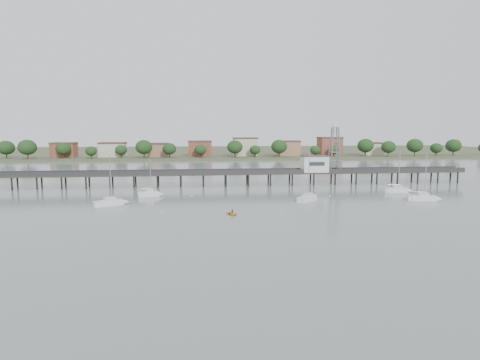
# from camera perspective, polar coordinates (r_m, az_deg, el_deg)

# --- Properties ---
(ground_plane) EXTENTS (500.00, 500.00, 0.00)m
(ground_plane) POSITION_cam_1_polar(r_m,az_deg,el_deg) (67.57, 4.78, -7.81)
(ground_plane) COLOR slate
(ground_plane) RESTS_ON ground
(pier) EXTENTS (150.00, 5.00, 5.50)m
(pier) POSITION_cam_1_polar(r_m,az_deg,el_deg) (125.42, -0.48, 0.94)
(pier) COLOR #2D2823
(pier) RESTS_ON ground
(pier_building) EXTENTS (8.40, 5.40, 5.30)m
(pier_building) POSITION_cam_1_polar(r_m,az_deg,el_deg) (130.09, 10.55, 2.31)
(pier_building) COLOR silver
(pier_building) RESTS_ON ground
(lattice_tower) EXTENTS (3.20, 3.20, 15.50)m
(lattice_tower) POSITION_cam_1_polar(r_m,az_deg,el_deg) (131.83, 13.30, 4.23)
(lattice_tower) COLOR slate
(lattice_tower) RESTS_ON ground
(sailboat_a) EXTENTS (7.61, 5.41, 12.40)m
(sailboat_a) POSITION_cam_1_polar(r_m,az_deg,el_deg) (97.57, -17.40, -3.06)
(sailboat_a) COLOR white
(sailboat_a) RESTS_ON ground
(sailboat_b) EXTENTS (6.28, 3.00, 10.21)m
(sailboat_b) POSITION_cam_1_polar(r_m,az_deg,el_deg) (107.83, -12.31, -1.94)
(sailboat_b) COLOR white
(sailboat_b) RESTS_ON ground
(sailboat_c) EXTENTS (6.92, 7.10, 12.74)m
(sailboat_c) POSITION_cam_1_polar(r_m,az_deg,el_deg) (100.64, 9.90, -2.54)
(sailboat_c) COLOR white
(sailboat_c) RESTS_ON ground
(sailboat_e) EXTENTS (7.41, 2.97, 12.01)m
(sailboat_e) POSITION_cam_1_polar(r_m,az_deg,el_deg) (120.76, 21.88, -1.33)
(sailboat_e) COLOR white
(sailboat_e) RESTS_ON ground
(sailboat_d) EXTENTS (7.92, 3.94, 12.64)m
(sailboat_d) POSITION_cam_1_polar(r_m,az_deg,el_deg) (109.25, 25.12, -2.35)
(sailboat_d) COLOR white
(sailboat_d) RESTS_ON ground
(white_tender) EXTENTS (3.23, 1.35, 1.25)m
(white_tender) POSITION_cam_1_polar(r_m,az_deg,el_deg) (109.48, -12.61, -1.96)
(white_tender) COLOR white
(white_tender) RESTS_ON ground
(yellow_dinghy) EXTENTS (2.08, 1.61, 2.90)m
(yellow_dinghy) POSITION_cam_1_polar(r_m,az_deg,el_deg) (83.04, -1.11, -4.95)
(yellow_dinghy) COLOR yellow
(yellow_dinghy) RESTS_ON ground
(dinghy_occupant) EXTENTS (0.50, 1.03, 0.24)m
(dinghy_occupant) POSITION_cam_1_polar(r_m,az_deg,el_deg) (83.04, -1.11, -4.95)
(dinghy_occupant) COLOR black
(dinghy_occupant) RESTS_ON ground
(mooring_buoys) EXTENTS (72.37, 22.19, 0.39)m
(mooring_buoys) POSITION_cam_1_polar(r_m,az_deg,el_deg) (96.08, 0.86, -3.23)
(mooring_buoys) COLOR beige
(mooring_buoys) RESTS_ON ground
(far_shore) EXTENTS (500.00, 170.00, 10.40)m
(far_shore) POSITION_cam_1_polar(r_m,az_deg,el_deg) (304.33, -3.88, 4.07)
(far_shore) COLOR #475133
(far_shore) RESTS_ON ground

